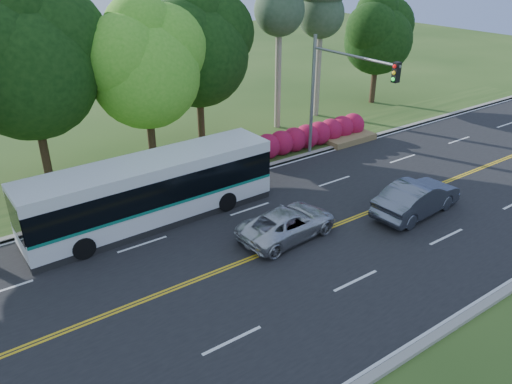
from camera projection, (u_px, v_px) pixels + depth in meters
ground at (305, 237)px, 21.53m from camera, size 120.00×120.00×0.00m
road at (305, 237)px, 21.53m from camera, size 60.00×14.00×0.02m
curb_north at (219, 179)px, 26.75m from camera, size 60.00×0.30×0.15m
curb_south at (447, 329)px, 16.25m from camera, size 60.00×0.30×0.15m
grass_verge at (202, 169)px, 28.12m from camera, size 60.00×4.00×0.10m
lane_markings at (304, 238)px, 21.48m from camera, size 57.60×13.82×0.00m
tree_row at (74, 49)px, 24.81m from camera, size 44.70×9.10×13.84m
bougainvillea_hedge at (309, 137)px, 30.91m from camera, size 9.50×2.25×1.50m
traffic_signal at (336, 84)px, 26.80m from camera, size 0.42×6.10×7.00m
transit_bus at (152, 192)px, 22.17m from camera, size 11.43×2.72×2.98m
sedan at (417, 198)px, 23.10m from camera, size 4.99×2.09×1.60m
suv at (288, 223)px, 21.31m from camera, size 4.76×2.48×1.28m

